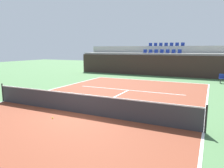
{
  "coord_description": "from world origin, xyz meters",
  "views": [
    {
      "loc": [
        5.55,
        -8.13,
        3.09
      ],
      "look_at": [
        0.72,
        2.0,
        1.2
      ],
      "focal_mm": 33.54,
      "sensor_mm": 36.0,
      "label": 1
    }
  ],
  "objects": [
    {
      "name": "ground_plane",
      "position": [
        0.0,
        0.0,
        0.0
      ],
      "size": [
        80.0,
        80.0,
        0.0
      ],
      "primitive_type": "plane",
      "color": "#477042"
    },
    {
      "name": "stands_tier_lower",
      "position": [
        0.0,
        17.29,
        1.3
      ],
      "size": [
        20.28,
        2.4,
        2.59
      ],
      "primitive_type": "cube",
      "color": "#9E9E99",
      "rests_on": "ground_plane"
    },
    {
      "name": "service_line_far",
      "position": [
        0.0,
        6.4,
        0.01
      ],
      "size": [
        8.26,
        0.1,
        0.0
      ],
      "primitive_type": "cube",
      "color": "white",
      "rests_on": "court_surface"
    },
    {
      "name": "baseline_far",
      "position": [
        0.0,
        11.95,
        0.01
      ],
      "size": [
        11.0,
        0.1,
        0.0
      ],
      "primitive_type": "cube",
      "color": "white",
      "rests_on": "court_surface"
    },
    {
      "name": "sideline_left",
      "position": [
        -5.45,
        0.0,
        0.01
      ],
      "size": [
        0.1,
        24.0,
        0.0
      ],
      "primitive_type": "cube",
      "color": "white",
      "rests_on": "court_surface"
    },
    {
      "name": "seating_row_lower",
      "position": [
        0.0,
        17.38,
        2.72
      ],
      "size": [
        4.59,
        0.44,
        0.44
      ],
      "color": "navy",
      "rests_on": "stands_tier_lower"
    },
    {
      "name": "back_wall",
      "position": [
        0.0,
        15.94,
        1.19
      ],
      "size": [
        20.28,
        0.3,
        2.39
      ],
      "primitive_type": "cube",
      "color": "#33231E",
      "rests_on": "ground_plane"
    },
    {
      "name": "tennis_net",
      "position": [
        0.0,
        0.0,
        0.51
      ],
      "size": [
        11.08,
        0.08,
        1.07
      ],
      "color": "black",
      "rests_on": "court_surface"
    },
    {
      "name": "court_surface",
      "position": [
        0.0,
        0.0,
        0.01
      ],
      "size": [
        11.0,
        24.0,
        0.01
      ],
      "primitive_type": "cube",
      "color": "brown",
      "rests_on": "ground_plane"
    },
    {
      "name": "tennis_ball_0",
      "position": [
        -0.71,
        -1.19,
        0.04
      ],
      "size": [
        0.07,
        0.07,
        0.07
      ],
      "primitive_type": "sphere",
      "color": "#CCE033",
      "rests_on": "court_surface"
    },
    {
      "name": "seating_row_upper",
      "position": [
        0.0,
        19.78,
        3.58
      ],
      "size": [
        4.59,
        0.44,
        0.44
      ],
      "color": "navy",
      "rests_on": "stands_tier_upper"
    },
    {
      "name": "centre_service_line",
      "position": [
        0.0,
        3.2,
        0.01
      ],
      "size": [
        0.1,
        6.4,
        0.0
      ],
      "primitive_type": "cube",
      "color": "white",
      "rests_on": "court_surface"
    },
    {
      "name": "stands_tier_upper",
      "position": [
        0.0,
        19.69,
        1.73
      ],
      "size": [
        20.28,
        2.4,
        3.45
      ],
      "primitive_type": "cube",
      "color": "#9E9E99",
      "rests_on": "ground_plane"
    },
    {
      "name": "sideline_right",
      "position": [
        5.45,
        0.0,
        0.01
      ],
      "size": [
        0.1,
        24.0,
        0.0
      ],
      "primitive_type": "cube",
      "color": "white",
      "rests_on": "court_surface"
    }
  ]
}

